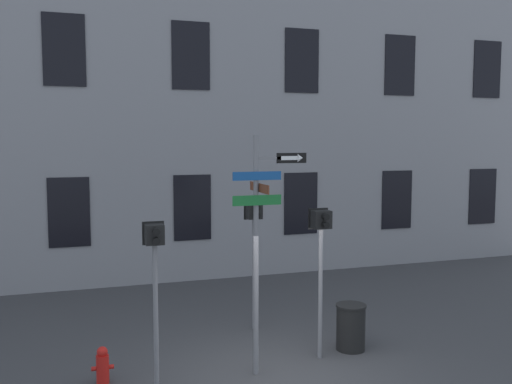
{
  "coord_description": "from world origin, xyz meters",
  "views": [
    {
      "loc": [
        -3.44,
        -8.92,
        4.19
      ],
      "look_at": [
        -0.34,
        0.42,
        3.27
      ],
      "focal_mm": 40.0,
      "sensor_mm": 36.0,
      "label": 1
    }
  ],
  "objects_px": {
    "pedestrian_signal_left": "(155,265)",
    "pedestrian_signal_across": "(254,229)",
    "pedestrian_signal_right": "(321,242)",
    "trash_bin": "(351,327)",
    "street_sign_pole": "(260,233)",
    "fire_hydrant": "(103,365)"
  },
  "relations": [
    {
      "from": "street_sign_pole",
      "to": "trash_bin",
      "type": "bearing_deg",
      "value": 14.17
    },
    {
      "from": "street_sign_pole",
      "to": "trash_bin",
      "type": "height_order",
      "value": "street_sign_pole"
    },
    {
      "from": "fire_hydrant",
      "to": "trash_bin",
      "type": "height_order",
      "value": "trash_bin"
    },
    {
      "from": "street_sign_pole",
      "to": "pedestrian_signal_across",
      "type": "relative_size",
      "value": 1.49
    },
    {
      "from": "pedestrian_signal_left",
      "to": "pedestrian_signal_across",
      "type": "bearing_deg",
      "value": 46.21
    },
    {
      "from": "pedestrian_signal_left",
      "to": "fire_hydrant",
      "type": "relative_size",
      "value": 4.45
    },
    {
      "from": "street_sign_pole",
      "to": "pedestrian_signal_left",
      "type": "xyz_separation_m",
      "value": [
        -1.89,
        -0.33,
        -0.36
      ]
    },
    {
      "from": "pedestrian_signal_left",
      "to": "pedestrian_signal_across",
      "type": "distance_m",
      "value": 3.67
    },
    {
      "from": "pedestrian_signal_left",
      "to": "pedestrian_signal_across",
      "type": "relative_size",
      "value": 1.0
    },
    {
      "from": "street_sign_pole",
      "to": "pedestrian_signal_left",
      "type": "bearing_deg",
      "value": -170.22
    },
    {
      "from": "pedestrian_signal_right",
      "to": "fire_hydrant",
      "type": "bearing_deg",
      "value": 177.94
    },
    {
      "from": "pedestrian_signal_across",
      "to": "street_sign_pole",
      "type": "bearing_deg",
      "value": -105.63
    },
    {
      "from": "pedestrian_signal_across",
      "to": "fire_hydrant",
      "type": "distance_m",
      "value": 4.28
    },
    {
      "from": "pedestrian_signal_right",
      "to": "trash_bin",
      "type": "relative_size",
      "value": 3.14
    },
    {
      "from": "pedestrian_signal_right",
      "to": "fire_hydrant",
      "type": "height_order",
      "value": "pedestrian_signal_right"
    },
    {
      "from": "pedestrian_signal_left",
      "to": "pedestrian_signal_right",
      "type": "bearing_deg",
      "value": 11.44
    },
    {
      "from": "pedestrian_signal_right",
      "to": "fire_hydrant",
      "type": "xyz_separation_m",
      "value": [
        -4.02,
        0.14,
        -1.93
      ]
    },
    {
      "from": "pedestrian_signal_across",
      "to": "pedestrian_signal_right",
      "type": "bearing_deg",
      "value": -71.54
    },
    {
      "from": "pedestrian_signal_left",
      "to": "trash_bin",
      "type": "distance_m",
      "value": 4.41
    },
    {
      "from": "street_sign_pole",
      "to": "pedestrian_signal_right",
      "type": "relative_size",
      "value": 1.48
    },
    {
      "from": "street_sign_pole",
      "to": "pedestrian_signal_right",
      "type": "height_order",
      "value": "street_sign_pole"
    },
    {
      "from": "trash_bin",
      "to": "pedestrian_signal_across",
      "type": "bearing_deg",
      "value": 128.46
    }
  ]
}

